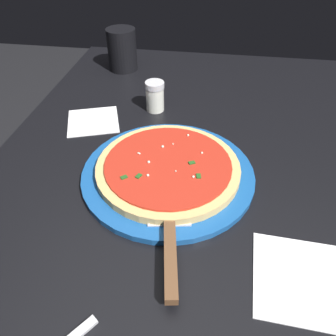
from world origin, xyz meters
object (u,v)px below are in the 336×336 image
Objects in this scene: serving_plate at (168,173)px; napkin_loose_left at (300,279)px; pizza_server at (170,237)px; napkin_folded_right at (93,121)px; cup_tall_drink at (122,50)px; pizza at (168,167)px; parmesan_shaker at (155,96)px.

serving_plate reaches higher than napkin_loose_left.
napkin_folded_right is at bearing -144.27° from pizza_server.
pizza_server is 1.88× the size of cup_tall_drink.
napkin_folded_right is at bearing 0.69° from cup_tall_drink.
pizza is at bearing -31.57° from serving_plate.
napkin_loose_left is 1.90× the size of parmesan_shaker.
pizza_server is 1.60× the size of napkin_loose_left.
napkin_folded_right is 1.60× the size of parmesan_shaker.
parmesan_shaker is (-0.24, -0.07, 0.03)m from serving_plate.
cup_tall_drink reaches higher than pizza_server.
cup_tall_drink is 0.79m from napkin_loose_left.
napkin_loose_left is at bearing 49.99° from napkin_folded_right.
cup_tall_drink reaches higher than serving_plate.
serving_plate is at bearing 148.43° from pizza.
serving_plate is at bearing -170.33° from pizza_server.
napkin_loose_left is (0.19, 0.22, -0.01)m from serving_plate.
parmesan_shaker reaches higher than pizza.
parmesan_shaker is (-0.40, -0.10, 0.02)m from pizza_server.
pizza is 2.28× the size of cup_tall_drink.
napkin_folded_right is (-0.32, -0.23, -0.02)m from pizza_server.
napkin_folded_right is at bearing -130.01° from napkin_loose_left.
napkin_folded_right is 0.55m from napkin_loose_left.
pizza reaches higher than serving_plate.
parmesan_shaker reaches higher than pizza_server.
serving_plate is 0.16m from pizza_server.
pizza_server is at bearing 9.67° from serving_plate.
parmesan_shaker is at bearing 119.26° from napkin_folded_right.
pizza_server is 3.03× the size of parmesan_shaker.
parmesan_shaker is at bearing -164.05° from serving_plate.
parmesan_shaker is (0.23, 0.14, -0.02)m from cup_tall_drink.
napkin_loose_left is (0.66, 0.43, -0.06)m from cup_tall_drink.
napkin_folded_right and napkin_loose_left have the same top height.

